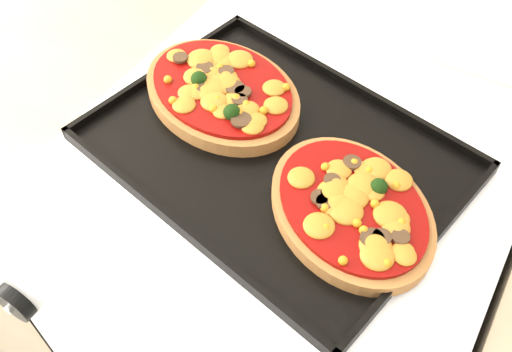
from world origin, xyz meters
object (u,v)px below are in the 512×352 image
Objects in this scene: pizza_right at (351,207)px; pizza_left at (222,90)px; stove at (277,308)px; baking_tray at (275,150)px.

pizza_left is at bearing 159.76° from pizza_right.
baking_tray reaches higher than stove.
pizza_left is (-0.13, 0.04, 0.48)m from stove.
baking_tray is at bearing -22.19° from pizza_left.
pizza_left is (-0.12, 0.05, 0.02)m from baking_tray.
pizza_right is (0.13, -0.04, 0.02)m from baking_tray.
stove is 0.50m from pizza_right.
pizza_right is (0.25, -0.09, -0.00)m from pizza_left.
stove is 0.47m from baking_tray.
pizza_left is at bearing 169.14° from baking_tray.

